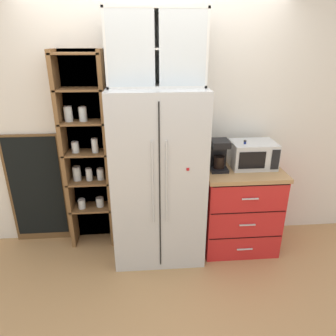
{
  "coord_description": "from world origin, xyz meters",
  "views": [
    {
      "loc": [
        -0.12,
        -2.77,
        2.1
      ],
      "look_at": [
        0.1,
        0.02,
        0.95
      ],
      "focal_mm": 33.26,
      "sensor_mm": 36.0,
      "label": 1
    }
  ],
  "objects_px": {
    "microwave": "(253,154)",
    "chalkboard_menu": "(37,189)",
    "coffee_maker": "(219,154)",
    "bottle_cobalt": "(244,156)",
    "refrigerator": "(158,176)",
    "mug_red": "(241,162)",
    "mug_navy": "(244,166)"
  },
  "relations": [
    {
      "from": "mug_red",
      "to": "bottle_cobalt",
      "type": "distance_m",
      "value": 0.11
    },
    {
      "from": "coffee_maker",
      "to": "mug_red",
      "type": "bearing_deg",
      "value": 14.61
    },
    {
      "from": "chalkboard_menu",
      "to": "refrigerator",
      "type": "bearing_deg",
      "value": -13.53
    },
    {
      "from": "bottle_cobalt",
      "to": "chalkboard_menu",
      "type": "xyz_separation_m",
      "value": [
        -2.14,
        0.27,
        -0.42
      ]
    },
    {
      "from": "refrigerator",
      "to": "mug_red",
      "type": "bearing_deg",
      "value": 7.31
    },
    {
      "from": "microwave",
      "to": "mug_red",
      "type": "height_order",
      "value": "microwave"
    },
    {
      "from": "coffee_maker",
      "to": "mug_red",
      "type": "xyz_separation_m",
      "value": [
        0.25,
        0.07,
        -0.11
      ]
    },
    {
      "from": "mug_navy",
      "to": "bottle_cobalt",
      "type": "relative_size",
      "value": 0.37
    },
    {
      "from": "refrigerator",
      "to": "coffee_maker",
      "type": "distance_m",
      "value": 0.64
    },
    {
      "from": "microwave",
      "to": "coffee_maker",
      "type": "height_order",
      "value": "coffee_maker"
    },
    {
      "from": "refrigerator",
      "to": "bottle_cobalt",
      "type": "height_order",
      "value": "refrigerator"
    },
    {
      "from": "refrigerator",
      "to": "microwave",
      "type": "height_order",
      "value": "refrigerator"
    },
    {
      "from": "mug_red",
      "to": "bottle_cobalt",
      "type": "xyz_separation_m",
      "value": [
        -0.0,
        -0.07,
        0.09
      ]
    },
    {
      "from": "refrigerator",
      "to": "coffee_maker",
      "type": "height_order",
      "value": "refrigerator"
    },
    {
      "from": "mug_navy",
      "to": "chalkboard_menu",
      "type": "xyz_separation_m",
      "value": [
        -2.14,
        0.3,
        -0.33
      ]
    },
    {
      "from": "microwave",
      "to": "chalkboard_menu",
      "type": "distance_m",
      "value": 2.3
    },
    {
      "from": "mug_red",
      "to": "coffee_maker",
      "type": "bearing_deg",
      "value": -165.39
    },
    {
      "from": "refrigerator",
      "to": "bottle_cobalt",
      "type": "xyz_separation_m",
      "value": [
        0.86,
        0.04,
        0.17
      ]
    },
    {
      "from": "coffee_maker",
      "to": "chalkboard_menu",
      "type": "height_order",
      "value": "chalkboard_menu"
    },
    {
      "from": "microwave",
      "to": "bottle_cobalt",
      "type": "distance_m",
      "value": 0.12
    },
    {
      "from": "bottle_cobalt",
      "to": "chalkboard_menu",
      "type": "height_order",
      "value": "chalkboard_menu"
    },
    {
      "from": "microwave",
      "to": "coffee_maker",
      "type": "relative_size",
      "value": 1.42
    },
    {
      "from": "bottle_cobalt",
      "to": "chalkboard_menu",
      "type": "relative_size",
      "value": 0.24
    },
    {
      "from": "mug_navy",
      "to": "coffee_maker",
      "type": "bearing_deg",
      "value": 172.04
    },
    {
      "from": "mug_red",
      "to": "chalkboard_menu",
      "type": "distance_m",
      "value": 2.18
    },
    {
      "from": "mug_navy",
      "to": "chalkboard_menu",
      "type": "bearing_deg",
      "value": 172.01
    },
    {
      "from": "microwave",
      "to": "mug_red",
      "type": "relative_size",
      "value": 3.53
    },
    {
      "from": "mug_navy",
      "to": "mug_red",
      "type": "bearing_deg",
      "value": 90.25
    },
    {
      "from": "refrigerator",
      "to": "microwave",
      "type": "distance_m",
      "value": 0.98
    },
    {
      "from": "refrigerator",
      "to": "mug_navy",
      "type": "xyz_separation_m",
      "value": [
        0.86,
        0.01,
        0.08
      ]
    },
    {
      "from": "refrigerator",
      "to": "mug_red",
      "type": "relative_size",
      "value": 13.82
    },
    {
      "from": "microwave",
      "to": "chalkboard_menu",
      "type": "xyz_separation_m",
      "value": [
        -2.25,
        0.22,
        -0.41
      ]
    }
  ]
}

